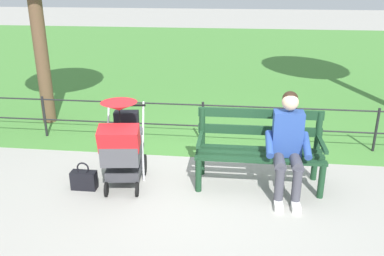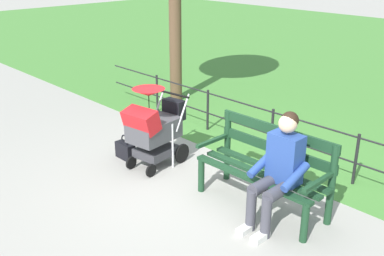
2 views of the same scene
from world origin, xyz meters
name	(u,v)px [view 1 (image 1 of 2)]	position (x,y,z in m)	size (l,w,h in m)	color
ground_plane	(193,182)	(0.00, 0.00, 0.00)	(60.00, 60.00, 0.00)	#9E9B93
grass_lawn	(224,57)	(0.00, -8.80, 0.00)	(40.00, 16.00, 0.01)	#478438
park_bench	(259,145)	(-0.84, -0.12, 0.53)	(1.61, 0.62, 0.96)	#193D23
person_on_bench	(288,142)	(-1.17, 0.11, 0.68)	(0.53, 0.74, 1.28)	#42424C
stroller	(123,143)	(0.87, 0.18, 0.59)	(0.61, 0.94, 1.15)	black
handbag	(84,180)	(1.36, 0.33, 0.13)	(0.32, 0.14, 0.37)	black
park_fence	(220,120)	(-0.28, -1.35, 0.42)	(7.99, 0.04, 0.70)	black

